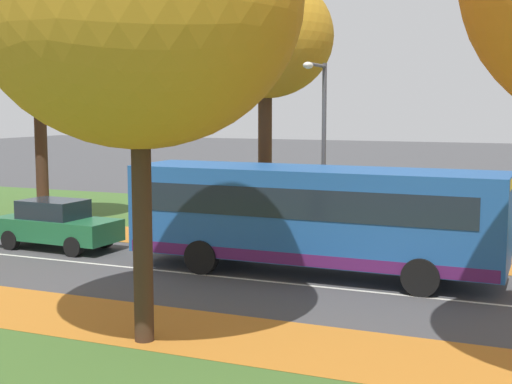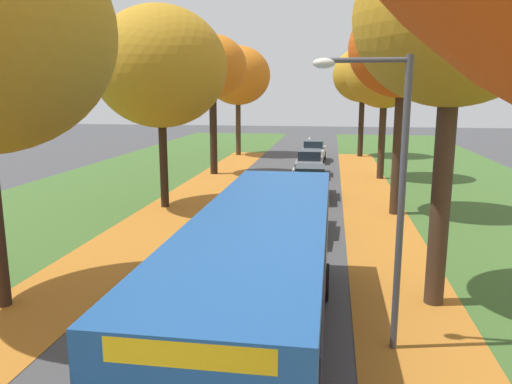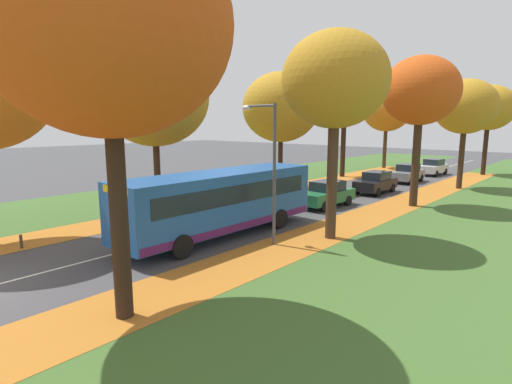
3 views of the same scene
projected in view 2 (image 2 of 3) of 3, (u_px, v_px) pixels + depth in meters
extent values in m
cube|color=#3D6028|center=(60.00, 214.00, 22.02)|extent=(12.00, 90.00, 0.01)
cube|color=#B26B23|center=(95.00, 265.00, 15.52)|extent=(2.80, 60.00, 0.00)
cube|color=#3D6028|center=(501.00, 231.00, 19.31)|extent=(12.00, 90.00, 0.01)
cube|color=#B26B23|center=(399.00, 282.00, 14.17)|extent=(2.80, 60.00, 0.00)
cube|color=silver|center=(266.00, 222.00, 20.66)|extent=(0.12, 80.00, 0.01)
cylinder|color=black|center=(164.00, 163.00, 23.06)|extent=(0.37, 0.37, 4.16)
ellipsoid|color=#B27F1E|center=(160.00, 67.00, 22.21)|extent=(5.98, 5.98, 5.38)
cylinder|color=black|center=(213.00, 134.00, 32.47)|extent=(0.48, 0.48, 5.29)
ellipsoid|color=orange|center=(212.00, 66.00, 31.63)|extent=(4.38, 4.38, 3.95)
cylinder|color=#422D1E|center=(238.00, 128.00, 42.48)|extent=(0.42, 0.42, 4.64)
ellipsoid|color=orange|center=(238.00, 75.00, 41.62)|extent=(5.41, 5.41, 4.87)
cylinder|color=#422D1E|center=(441.00, 202.00, 12.25)|extent=(0.48, 0.48, 5.29)
ellipsoid|color=#B27F1E|center=(455.00, 16.00, 11.39)|extent=(4.62, 4.62, 4.16)
cylinder|color=#382619|center=(398.00, 153.00, 21.61)|extent=(0.49, 0.49, 5.40)
ellipsoid|color=#C64C14|center=(404.00, 48.00, 20.74)|extent=(4.60, 4.60, 4.14)
cylinder|color=#382619|center=(382.00, 141.00, 30.73)|extent=(0.42, 0.42, 4.70)
ellipsoid|color=#B27F1E|center=(385.00, 73.00, 29.92)|extent=(4.69, 4.69, 4.22)
cylinder|color=black|center=(361.00, 127.00, 41.47)|extent=(0.44, 0.44, 4.85)
ellipsoid|color=#B27F1E|center=(363.00, 75.00, 40.63)|extent=(4.92, 4.92, 4.43)
cylinder|color=#47474C|center=(401.00, 210.00, 9.94)|extent=(0.14, 0.14, 6.00)
cylinder|color=#47474C|center=(366.00, 60.00, 9.49)|extent=(1.60, 0.10, 0.10)
ellipsoid|color=silver|center=(324.00, 63.00, 9.61)|extent=(0.44, 0.28, 0.20)
cube|color=#1E5199|center=(262.00, 272.00, 10.06)|extent=(2.52, 10.40, 2.50)
cube|color=#19232D|center=(263.00, 253.00, 9.98)|extent=(2.56, 9.16, 0.80)
cube|color=#4C1951|center=(262.00, 321.00, 10.27)|extent=(2.54, 10.20, 0.32)
cube|color=yellow|center=(189.00, 354.00, 4.85)|extent=(1.75, 0.08, 0.28)
cylinder|color=black|center=(323.00, 282.00, 12.90)|extent=(0.30, 0.96, 0.96)
cylinder|color=black|center=(233.00, 277.00, 13.26)|extent=(0.30, 0.96, 0.96)
cube|color=#1E6038|center=(299.00, 217.00, 18.85)|extent=(1.89, 4.27, 0.70)
cube|color=#19232D|center=(299.00, 199.00, 18.86)|extent=(1.54, 2.08, 0.60)
cylinder|color=black|center=(316.00, 237.00, 17.51)|extent=(0.25, 0.65, 0.64)
cylinder|color=black|center=(273.00, 234.00, 17.81)|extent=(0.25, 0.65, 0.64)
cylinder|color=black|center=(322.00, 218.00, 20.02)|extent=(0.25, 0.65, 0.64)
cylinder|color=black|center=(283.00, 217.00, 20.32)|extent=(0.25, 0.65, 0.64)
cube|color=black|center=(310.00, 185.00, 25.37)|extent=(1.75, 4.22, 0.70)
cube|color=#19232D|center=(310.00, 172.00, 25.39)|extent=(1.47, 2.03, 0.60)
cylinder|color=black|center=(325.00, 197.00, 24.07)|extent=(0.23, 0.64, 0.64)
cylinder|color=black|center=(293.00, 196.00, 24.28)|extent=(0.23, 0.64, 0.64)
cylinder|color=black|center=(325.00, 187.00, 26.60)|extent=(0.23, 0.64, 0.64)
cylinder|color=black|center=(296.00, 187.00, 26.81)|extent=(0.23, 0.64, 0.64)
cube|color=slate|center=(309.00, 165.00, 32.31)|extent=(1.75, 4.22, 0.70)
cube|color=#19232D|center=(310.00, 155.00, 32.33)|extent=(1.47, 2.03, 0.60)
cylinder|color=black|center=(321.00, 174.00, 31.01)|extent=(0.23, 0.64, 0.64)
cylinder|color=black|center=(296.00, 173.00, 31.23)|extent=(0.23, 0.64, 0.64)
cylinder|color=black|center=(322.00, 168.00, 33.54)|extent=(0.23, 0.64, 0.64)
cylinder|color=black|center=(298.00, 167.00, 33.75)|extent=(0.23, 0.64, 0.64)
cube|color=#B7BABF|center=(314.00, 153.00, 38.87)|extent=(1.82, 4.25, 0.70)
cube|color=#19232D|center=(314.00, 144.00, 38.88)|extent=(1.50, 2.06, 0.60)
cylinder|color=black|center=(323.00, 160.00, 37.54)|extent=(0.24, 0.65, 0.64)
cylinder|color=black|center=(302.00, 159.00, 37.82)|extent=(0.24, 0.65, 0.64)
cylinder|color=black|center=(324.00, 155.00, 40.06)|extent=(0.24, 0.65, 0.64)
cylinder|color=black|center=(305.00, 155.00, 40.33)|extent=(0.24, 0.65, 0.64)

